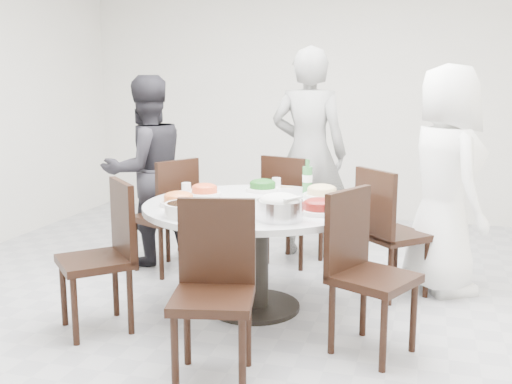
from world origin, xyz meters
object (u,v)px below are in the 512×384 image
(dining_table, at_px, (254,257))
(diner_middle, at_px, (309,153))
(diner_right, at_px, (445,180))
(soup_bowl, at_px, (187,210))
(chair_se, at_px, (374,275))
(chair_s, at_px, (213,295))
(chair_n, at_px, (294,209))
(diner_left, at_px, (146,171))
(beverage_bottle, at_px, (307,176))
(rice_bowl, at_px, (280,210))
(chair_ne, at_px, (394,232))
(chair_sw, at_px, (94,258))
(chair_nw, at_px, (164,215))

(dining_table, xyz_separation_m, diner_middle, (0.10, 1.42, 0.56))
(diner_right, xyz_separation_m, soup_bowl, (-1.54, -1.25, -0.05))
(chair_se, bearing_deg, chair_s, 152.02)
(chair_n, relative_size, diner_left, 0.59)
(diner_middle, xyz_separation_m, diner_left, (-1.30, -0.60, -0.12))
(chair_s, bearing_deg, dining_table, 82.11)
(diner_left, distance_m, beverage_bottle, 1.51)
(dining_table, bearing_deg, diner_middle, 86.11)
(chair_n, xyz_separation_m, chair_se, (0.82, -1.61, 0.00))
(rice_bowl, bearing_deg, diner_left, 140.26)
(diner_right, bearing_deg, diner_left, 61.94)
(chair_n, bearing_deg, beverage_bottle, 128.87)
(chair_se, distance_m, diner_middle, 2.09)
(dining_table, relative_size, diner_middle, 0.80)
(dining_table, xyz_separation_m, soup_bowl, (-0.29, -0.49, 0.42))
(chair_se, relative_size, diner_middle, 0.51)
(chair_n, bearing_deg, diner_left, 33.61)
(chair_ne, bearing_deg, dining_table, 77.90)
(chair_sw, bearing_deg, chair_se, 50.52)
(dining_table, distance_m, chair_ne, 1.08)
(diner_right, bearing_deg, beverage_bottle, 79.24)
(rice_bowl, bearing_deg, diner_middle, 95.83)
(chair_se, height_order, soup_bowl, chair_se)
(chair_s, distance_m, rice_bowl, 0.73)
(chair_se, xyz_separation_m, diner_left, (-2.06, 1.29, 0.33))
(rice_bowl, bearing_deg, chair_se, -4.89)
(chair_sw, bearing_deg, soup_bowl, 58.60)
(dining_table, xyz_separation_m, beverage_bottle, (0.27, 0.48, 0.50))
(dining_table, bearing_deg, soup_bowl, -120.44)
(chair_ne, bearing_deg, rice_bowl, 103.73)
(beverage_bottle, bearing_deg, diner_left, 167.28)
(chair_ne, xyz_separation_m, chair_nw, (-1.87, 0.05, 0.00))
(chair_se, xyz_separation_m, diner_right, (0.39, 1.24, 0.37))
(chair_sw, xyz_separation_m, diner_left, (-0.34, 1.44, 0.33))
(chair_sw, distance_m, rice_bowl, 1.21)
(chair_nw, relative_size, soup_bowl, 3.51)
(diner_left, bearing_deg, chair_ne, 120.57)
(chair_ne, xyz_separation_m, soup_bowl, (-1.20, -1.05, 0.32))
(chair_sw, xyz_separation_m, chair_se, (1.72, 0.15, 0.00))
(chair_n, height_order, chair_nw, same)
(chair_ne, height_order, soup_bowl, chair_ne)
(chair_nw, distance_m, chair_sw, 1.24)
(chair_se, relative_size, soup_bowl, 3.51)
(chair_nw, bearing_deg, diner_right, 120.66)
(chair_ne, height_order, chair_s, same)
(chair_n, bearing_deg, diner_right, -178.17)
(rice_bowl, distance_m, beverage_bottle, 0.91)
(chair_sw, xyz_separation_m, rice_bowl, (1.15, 0.20, 0.34))
(chair_nw, height_order, chair_se, same)
(chair_s, bearing_deg, chair_nw, 109.87)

